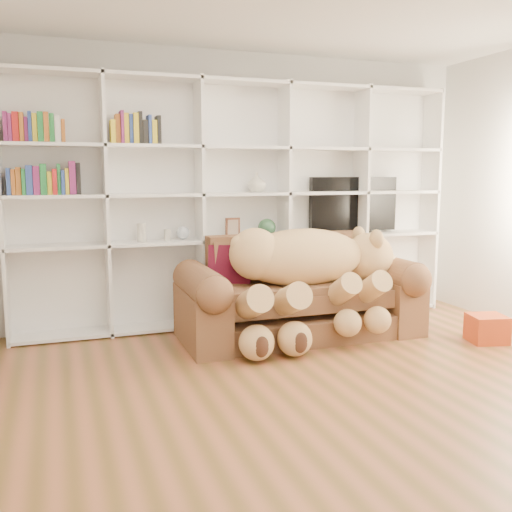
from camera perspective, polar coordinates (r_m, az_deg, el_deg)
name	(u,v)px	position (r m, az deg, el deg)	size (l,w,h in m)	color
floor	(356,408)	(3.86, 9.93, -14.78)	(5.00, 5.00, 0.00)	brown
wall_back	(237,188)	(5.85, -1.93, 6.79)	(5.00, 0.02, 2.70)	silver
bookshelf	(218,193)	(5.65, -3.83, 6.28)	(4.43, 0.35, 2.40)	white
sofa	(298,298)	(5.33, 4.27, -4.26)	(2.19, 0.95, 0.92)	brown
teddy_bear	(308,269)	(5.11, 5.20, -1.31)	(1.76, 0.93, 1.02)	tan
throw_pillow	(230,267)	(5.20, -2.65, -1.07)	(0.38, 0.12, 0.38)	#5A0F27
gift_box	(487,329)	(5.55, 22.09, -6.74)	(0.31, 0.29, 0.25)	#C24319
tv	(353,205)	(6.23, 9.70, 5.01)	(1.01, 0.18, 0.60)	black
picture_frame	(233,227)	(5.66, -2.35, 2.88)	(0.15, 0.03, 0.19)	#552D1D
green_vase	(267,228)	(5.78, 1.10, 2.86)	(0.18, 0.18, 0.18)	#305D3C
figurine_tall	(142,232)	(5.46, -11.37, 2.33)	(0.09, 0.09, 0.17)	beige
figurine_short	(167,235)	(5.51, -8.85, 2.12)	(0.06, 0.06, 0.11)	beige
snow_globe	(183,233)	(5.53, -7.32, 2.32)	(0.13, 0.13, 0.13)	silver
shelf_vase	(257,182)	(5.71, 0.08, 7.38)	(0.19, 0.19, 0.19)	beige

